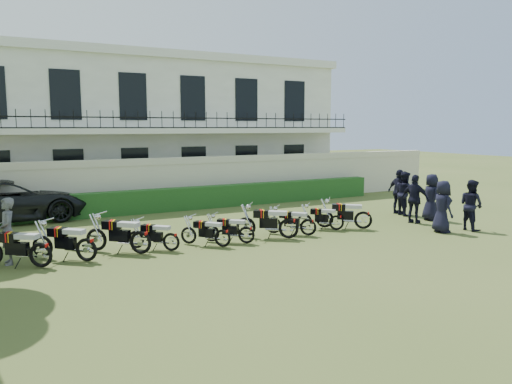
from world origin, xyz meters
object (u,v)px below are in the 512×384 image
at_px(motorcycle_3, 171,237).
at_px(officer_2, 415,199).
at_px(motorcycle_6, 289,224).
at_px(officer_3, 431,197).
at_px(suv, 7,201).
at_px(officer_4, 405,193).
at_px(officer_5, 399,192).
at_px(motorcycle_9, 363,216).
at_px(motorcycle_4, 223,234).
at_px(motorcycle_2, 141,237).
at_px(motorcycle_8, 337,219).
at_px(motorcycle_0, 40,249).
at_px(motorcycle_1, 86,244).
at_px(motorcycle_7, 308,223).
at_px(officer_0, 442,207).
at_px(motorcycle_5, 246,231).
at_px(officer_1, 471,205).

height_order(motorcycle_3, officer_2, officer_2).
relative_size(motorcycle_6, officer_3, 0.93).
distance_m(motorcycle_3, suv, 8.55).
height_order(motorcycle_3, suv, suv).
bearing_deg(officer_2, officer_3, -101.50).
bearing_deg(officer_4, motorcycle_3, 107.09).
xyz_separation_m(officer_2, officer_3, (1.04, 0.15, -0.02)).
distance_m(suv, officer_5, 15.86).
bearing_deg(officer_4, motorcycle_9, 123.59).
bearing_deg(officer_2, motorcycle_4, 70.89).
xyz_separation_m(suv, officer_4, (14.74, -6.16, 0.09)).
bearing_deg(motorcycle_3, motorcycle_2, 130.42).
xyz_separation_m(motorcycle_9, officer_5, (3.50, 1.85, 0.44)).
bearing_deg(officer_4, motorcycle_6, 113.25).
relative_size(motorcycle_8, officer_3, 0.69).
relative_size(motorcycle_0, motorcycle_2, 1.07).
distance_m(motorcycle_1, motorcycle_4, 3.98).
bearing_deg(officer_2, suv, 41.21).
bearing_deg(officer_3, motorcycle_7, 106.30).
height_order(motorcycle_6, officer_0, officer_0).
bearing_deg(motorcycle_8, motorcycle_7, 145.53).
bearing_deg(motorcycle_1, motorcycle_3, -46.42).
distance_m(motorcycle_7, officer_0, 4.83).
xyz_separation_m(motorcycle_4, motorcycle_5, (0.86, 0.06, -0.00)).
relative_size(motorcycle_2, motorcycle_5, 1.22).
xyz_separation_m(motorcycle_4, motorcycle_6, (2.39, 0.01, 0.10)).
xyz_separation_m(officer_3, officer_4, (-0.09, 1.35, 0.00)).
bearing_deg(officer_1, motorcycle_0, 85.74).
distance_m(motorcycle_0, motorcycle_2, 2.69).
xyz_separation_m(officer_0, officer_5, (1.36, 3.50, 0.04)).
distance_m(motorcycle_5, motorcycle_9, 4.74).
height_order(motorcycle_6, officer_2, officer_2).
xyz_separation_m(motorcycle_4, motorcycle_7, (3.23, 0.09, 0.02)).
xyz_separation_m(motorcycle_5, suv, (-6.51, 7.69, 0.40)).
xyz_separation_m(motorcycle_5, motorcycle_9, (4.73, -0.00, 0.08)).
relative_size(motorcycle_6, officer_5, 0.90).
bearing_deg(motorcycle_0, officer_4, -48.35).
bearing_deg(motorcycle_1, motorcycle_2, -43.53).
relative_size(motorcycle_6, officer_4, 0.93).
relative_size(motorcycle_9, officer_5, 0.86).
bearing_deg(motorcycle_9, motorcycle_5, 128.92).
relative_size(motorcycle_2, motorcycle_9, 0.99).
distance_m(motorcycle_8, officer_3, 4.57).
distance_m(motorcycle_5, officer_5, 8.46).
height_order(motorcycle_4, officer_4, officer_4).
relative_size(motorcycle_0, motorcycle_5, 1.30).
relative_size(suv, officer_4, 3.23).
bearing_deg(officer_0, motorcycle_5, 90.33).
bearing_deg(motorcycle_5, motorcycle_9, -47.92).
relative_size(officer_0, officer_1, 1.00).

